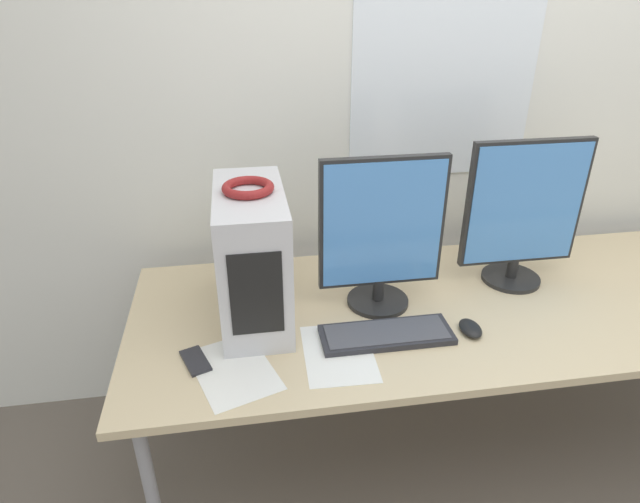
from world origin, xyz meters
TOP-DOWN VIEW (x-y plane):
  - wall_back at (-0.00, 0.99)m, footprint 8.00×0.07m
  - desk at (0.00, 0.43)m, footprint 2.46×0.86m
  - pc_tower at (-0.80, 0.48)m, footprint 0.22×0.47m
  - headphones at (-0.80, 0.48)m, footprint 0.16×0.16m
  - monitor_main at (-0.38, 0.47)m, footprint 0.42×0.21m
  - monitor_right_near at (0.16, 0.55)m, footprint 0.43×0.21m
  - keyboard at (-0.40, 0.28)m, footprint 0.42×0.15m
  - mouse at (-0.13, 0.26)m, footprint 0.07×0.10m
  - cell_phone at (-1.00, 0.25)m, footprint 0.10×0.14m
  - paper_sheet_left at (-0.57, 0.22)m, footprint 0.22×0.30m
  - paper_sheet_front at (-0.89, 0.19)m, footprint 0.29×0.35m

SIDE VIEW (x-z plane):
  - desk at x=0.00m, z-range 0.32..1.02m
  - paper_sheet_left at x=-0.57m, z-range 0.71..0.71m
  - paper_sheet_front at x=-0.89m, z-range 0.71..0.71m
  - cell_phone at x=-1.00m, z-range 0.71..0.72m
  - keyboard at x=-0.40m, z-range 0.71..0.73m
  - mouse at x=-0.13m, z-range 0.71..0.74m
  - pc_tower at x=-0.80m, z-range 0.71..1.15m
  - monitor_main at x=-0.38m, z-range 0.71..1.24m
  - monitor_right_near at x=0.16m, z-range 0.71..1.25m
  - headphones at x=-0.80m, z-range 1.15..1.18m
  - wall_back at x=0.00m, z-range 0.00..2.70m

